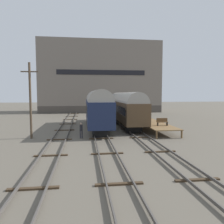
# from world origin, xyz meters

# --- Properties ---
(ground_plane) EXTENTS (200.00, 200.00, 0.00)m
(ground_plane) POSITION_xyz_m (0.00, 0.00, 0.00)
(ground_plane) COLOR #60594C
(track_left) EXTENTS (2.60, 60.00, 0.26)m
(track_left) POSITION_xyz_m (-4.42, 0.00, 0.14)
(track_left) COLOR #4C4742
(track_left) RESTS_ON ground
(track_middle) EXTENTS (2.60, 60.00, 0.26)m
(track_middle) POSITION_xyz_m (0.00, 0.00, 0.14)
(track_middle) COLOR #4C4742
(track_middle) RESTS_ON ground
(track_right) EXTENTS (2.60, 60.00, 0.26)m
(track_right) POSITION_xyz_m (4.42, 0.00, 0.14)
(track_right) COLOR #4C4742
(track_right) RESTS_ON ground
(train_car_brown) EXTENTS (2.92, 16.85, 5.05)m
(train_car_brown) POSITION_xyz_m (4.42, 6.50, 2.88)
(train_car_brown) COLOR black
(train_car_brown) RESTS_ON ground
(train_car_navy) EXTENTS (3.00, 15.48, 5.35)m
(train_car_navy) POSITION_xyz_m (0.00, 3.96, 3.04)
(train_car_navy) COLOR black
(train_car_navy) RESTS_ON ground
(station_platform) EXTENTS (3.13, 12.92, 0.95)m
(station_platform) POSITION_xyz_m (7.30, 2.51, 0.88)
(station_platform) COLOR brown
(station_platform) RESTS_ON ground
(bench) EXTENTS (1.40, 0.40, 0.91)m
(bench) POSITION_xyz_m (7.69, -0.52, 1.44)
(bench) COLOR brown
(bench) RESTS_ON station_platform
(person_worker) EXTENTS (0.32, 0.32, 1.71)m
(person_worker) POSITION_xyz_m (-2.16, -2.37, 1.03)
(person_worker) COLOR #282833
(person_worker) RESTS_ON ground
(utility_pole) EXTENTS (1.80, 0.24, 8.17)m
(utility_pole) POSITION_xyz_m (-7.53, -1.77, 4.25)
(utility_pole) COLOR #473828
(utility_pole) RESTS_ON ground
(warehouse_building) EXTENTS (31.30, 10.35, 18.42)m
(warehouse_building) POSITION_xyz_m (2.58, 33.60, 9.21)
(warehouse_building) COLOR #46403A
(warehouse_building) RESTS_ON ground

